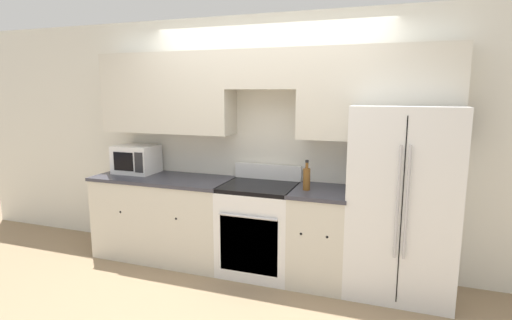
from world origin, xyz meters
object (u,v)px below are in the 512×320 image
(oven_range, at_px, (259,228))
(microwave, at_px, (136,159))
(bottle, at_px, (307,178))
(refrigerator, at_px, (401,201))

(oven_range, height_order, microwave, microwave)
(microwave, height_order, bottle, microwave)
(oven_range, bearing_deg, refrigerator, 1.68)
(microwave, bearing_deg, oven_range, -3.89)
(oven_range, xyz_separation_m, bottle, (0.49, -0.04, 0.56))
(oven_range, relative_size, bottle, 3.72)
(oven_range, distance_m, refrigerator, 1.40)
(microwave, bearing_deg, bottle, -4.19)
(microwave, distance_m, bottle, 2.01)
(oven_range, distance_m, bottle, 0.75)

